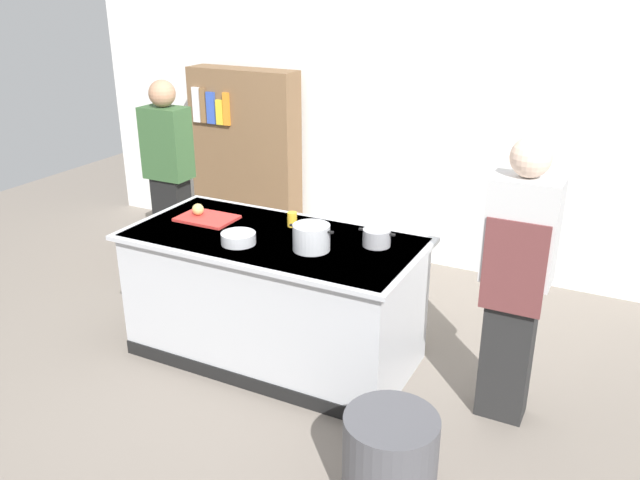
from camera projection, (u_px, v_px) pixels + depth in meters
ground_plane at (276, 354)px, 4.65m from camera, size 10.00×10.00×0.00m
back_wall at (392, 97)px, 5.83m from camera, size 6.40×0.12×3.00m
counter_island at (274, 296)px, 4.47m from camera, size 1.98×0.98×0.90m
cutting_board at (207, 218)px, 4.61m from camera, size 0.40×0.28×0.02m
onion at (198, 209)px, 4.63m from camera, size 0.08×0.08×0.08m
stock_pot at (311, 237)px, 4.08m from camera, size 0.30×0.24×0.17m
sauce_pan at (377, 238)px, 4.15m from camera, size 0.24×0.18×0.11m
mixing_bowl at (238, 238)px, 4.19m from camera, size 0.22×0.22×0.07m
juice_cup at (292, 219)px, 4.48m from camera, size 0.07×0.07×0.10m
trash_bin at (390, 462)px, 3.24m from camera, size 0.47×0.47×0.52m
person_chef at (516, 278)px, 3.69m from camera, size 0.38×0.25×1.72m
person_guest at (169, 176)px, 5.58m from camera, size 0.38×0.24×1.72m
bookshelf at (246, 157)px, 6.40m from camera, size 1.10×0.31×1.70m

